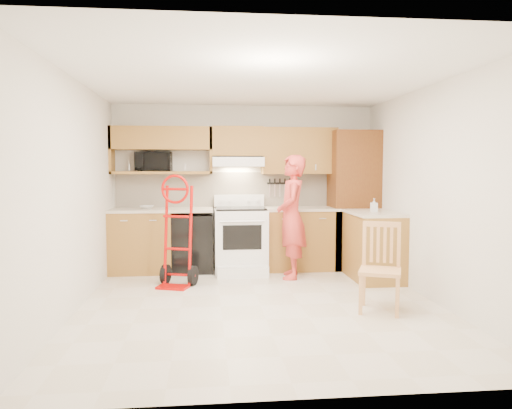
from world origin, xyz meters
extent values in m
cube|color=beige|center=(0.00, 0.00, -0.01)|extent=(4.00, 4.50, 0.02)
cube|color=white|center=(0.00, 0.00, 2.51)|extent=(4.00, 4.50, 0.02)
cube|color=silver|center=(0.00, 2.26, 1.25)|extent=(4.00, 0.02, 2.50)
cube|color=silver|center=(0.00, -2.26, 1.25)|extent=(4.00, 0.02, 2.50)
cube|color=silver|center=(-2.01, 0.00, 1.25)|extent=(0.02, 4.50, 2.50)
cube|color=silver|center=(2.01, 0.00, 1.25)|extent=(0.02, 4.50, 2.50)
cube|color=beige|center=(0.00, 2.23, 1.20)|extent=(3.92, 0.03, 0.55)
cube|color=olive|center=(-1.55, 1.95, 0.45)|extent=(0.90, 0.60, 0.90)
cube|color=black|center=(-0.80, 1.95, 0.42)|extent=(0.60, 0.60, 0.85)
cube|color=olive|center=(0.83, 1.95, 0.45)|extent=(1.14, 0.60, 0.90)
cube|color=beige|center=(-1.25, 1.95, 0.92)|extent=(1.50, 0.63, 0.04)
cube|color=beige|center=(0.83, 1.95, 0.92)|extent=(1.14, 0.63, 0.04)
cube|color=olive|center=(1.70, 1.15, 0.45)|extent=(0.60, 1.00, 0.90)
cube|color=beige|center=(1.70, 1.15, 0.92)|extent=(0.63, 1.00, 0.04)
cube|color=#603611|center=(1.65, 1.95, 1.05)|extent=(0.70, 0.60, 2.10)
cube|color=olive|center=(-1.25, 2.08, 1.98)|extent=(1.50, 0.33, 0.34)
cube|color=olive|center=(-1.25, 2.08, 1.47)|extent=(1.50, 0.33, 0.04)
cube|color=olive|center=(-0.12, 2.08, 1.94)|extent=(0.76, 0.33, 0.44)
cube|color=olive|center=(0.83, 2.08, 1.80)|extent=(1.14, 0.33, 0.70)
cube|color=white|center=(-0.12, 2.02, 1.63)|extent=(0.76, 0.46, 0.14)
imported|color=black|center=(-1.37, 2.08, 1.63)|extent=(0.53, 0.37, 0.29)
imported|color=#CE3A33|center=(0.59, 1.35, 0.86)|extent=(0.49, 0.68, 1.72)
imported|color=white|center=(1.70, 1.15, 1.03)|extent=(0.08, 0.09, 0.18)
imported|color=white|center=(-1.47, 1.95, 0.96)|extent=(0.25, 0.25, 0.05)
camera|label=1|loc=(-0.60, -5.36, 1.54)|focal=34.44mm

